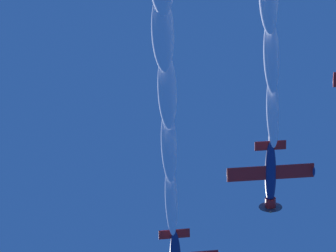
% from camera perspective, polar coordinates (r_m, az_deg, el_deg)
% --- Properties ---
extents(airplane_left_wingman, '(7.48, 7.73, 2.77)m').
position_cam_1_polar(airplane_left_wingman, '(81.73, 7.51, -3.66)').
color(airplane_left_wingman, navy).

